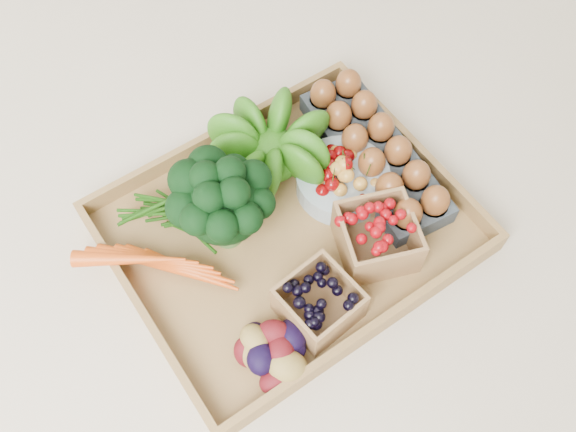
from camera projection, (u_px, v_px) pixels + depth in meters
ground at (288, 234)px, 1.08m from camera, size 4.00×4.00×0.00m
tray at (288, 231)px, 1.07m from camera, size 0.55×0.45×0.01m
carrots at (168, 264)px, 1.01m from camera, size 0.18×0.13×0.04m
lettuce at (272, 145)px, 1.06m from camera, size 0.14×0.14×0.14m
broccoli at (225, 216)px, 1.00m from camera, size 0.17×0.17×0.13m
cherry_bowl at (342, 180)px, 1.09m from camera, size 0.16×0.16×0.04m
egg_carton at (374, 156)px, 1.11m from camera, size 0.16×0.34×0.04m
potatoes at (267, 345)px, 0.93m from camera, size 0.13×0.13×0.08m
punnet_blackberry at (319, 303)px, 0.96m from camera, size 0.11×0.11×0.07m
punnet_raspberry at (377, 237)px, 1.01m from camera, size 0.15×0.15×0.08m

